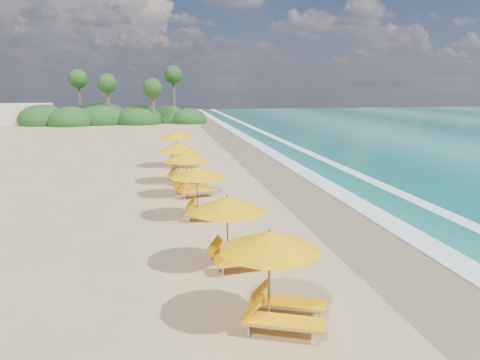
{
  "coord_description": "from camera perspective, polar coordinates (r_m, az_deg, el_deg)",
  "views": [
    {
      "loc": [
        -3.69,
        -19.73,
        5.53
      ],
      "look_at": [
        0.0,
        0.0,
        1.2
      ],
      "focal_mm": 33.45,
      "sensor_mm": 36.0,
      "label": 1
    }
  ],
  "objects": [
    {
      "name": "ground",
      "position": [
        20.82,
        -0.0,
        -3.23
      ],
      "size": [
        160.0,
        160.0,
        0.0
      ],
      "primitive_type": "plane",
      "color": "tan",
      "rests_on": "ground"
    },
    {
      "name": "wet_sand",
      "position": [
        21.88,
        10.36,
        -2.65
      ],
      "size": [
        4.0,
        160.0,
        0.01
      ],
      "primitive_type": "cube",
      "color": "#867550",
      "rests_on": "ground"
    },
    {
      "name": "station_4",
      "position": [
        25.41,
        -7.44,
        2.55
      ],
      "size": [
        2.82,
        2.69,
        2.37
      ],
      "rotation": [
        0.0,
        0.0,
        0.17
      ],
      "color": "olive",
      "rests_on": "ground"
    },
    {
      "name": "beach_building",
      "position": [
        70.28,
        -25.91,
        7.6
      ],
      "size": [
        7.0,
        5.0,
        2.8
      ],
      "primitive_type": "cube",
      "color": "beige",
      "rests_on": "ground"
    },
    {
      "name": "station_3",
      "position": [
        22.32,
        -6.42,
        1.17
      ],
      "size": [
        2.89,
        2.81,
        2.32
      ],
      "rotation": [
        0.0,
        0.0,
        0.27
      ],
      "color": "olive",
      "rests_on": "ground"
    },
    {
      "name": "station_1",
      "position": [
        13.59,
        -0.88,
        -5.99
      ],
      "size": [
        2.68,
        2.53,
        2.31
      ],
      "rotation": [
        0.0,
        0.0,
        0.12
      ],
      "color": "olive",
      "rests_on": "ground"
    },
    {
      "name": "station_5",
      "position": [
        30.41,
        -7.78,
        4.29
      ],
      "size": [
        2.84,
        2.65,
        2.53
      ],
      "rotation": [
        0.0,
        0.0,
        -0.07
      ],
      "color": "olive",
      "rests_on": "ground"
    },
    {
      "name": "station_0",
      "position": [
        10.45,
        4.77,
        -11.62
      ],
      "size": [
        3.07,
        3.03,
        2.36
      ],
      "rotation": [
        0.0,
        0.0,
        -0.39
      ],
      "color": "olive",
      "rests_on": "ground"
    },
    {
      "name": "treeline",
      "position": [
        65.7,
        -16.17,
        7.74
      ],
      "size": [
        25.8,
        8.8,
        9.74
      ],
      "color": "#163D14",
      "rests_on": "ground"
    },
    {
      "name": "station_2",
      "position": [
        18.56,
        -4.96,
        -1.14
      ],
      "size": [
        2.6,
        2.45,
        2.27
      ],
      "rotation": [
        0.0,
        0.0,
        -0.1
      ],
      "color": "olive",
      "rests_on": "ground"
    },
    {
      "name": "surf_foam",
      "position": [
        22.96,
        16.68,
        -2.21
      ],
      "size": [
        4.0,
        160.0,
        0.01
      ],
      "color": "white",
      "rests_on": "ground"
    }
  ]
}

